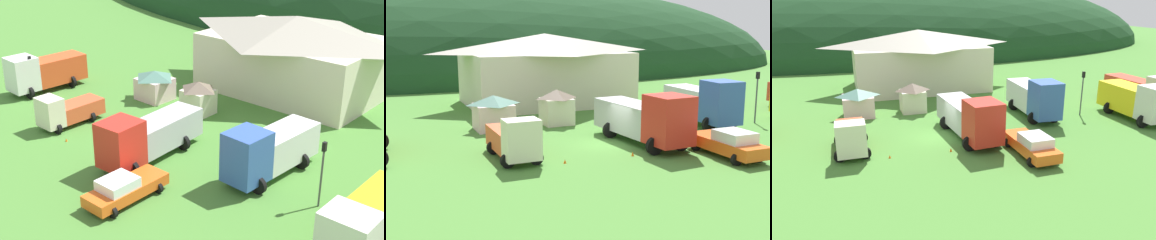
{
  "view_description": "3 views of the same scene",
  "coord_description": "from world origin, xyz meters",
  "views": [
    {
      "loc": [
        26.47,
        -23.25,
        16.74
      ],
      "look_at": [
        3.72,
        1.97,
        2.34
      ],
      "focal_mm": 50.06,
      "sensor_mm": 36.0,
      "label": 1
    },
    {
      "loc": [
        -14.13,
        -27.68,
        7.73
      ],
      "look_at": [
        -1.39,
        1.4,
        1.48
      ],
      "focal_mm": 45.43,
      "sensor_mm": 36.0,
      "label": 2
    },
    {
      "loc": [
        -6.58,
        -27.15,
        10.5
      ],
      "look_at": [
        1.93,
        -0.81,
        1.43
      ],
      "focal_mm": 35.14,
      "sensor_mm": 36.0,
      "label": 3
    }
  ],
  "objects": [
    {
      "name": "light_truck_cream",
      "position": [
        -6.56,
        -1.22,
        1.24
      ],
      "size": [
        2.45,
        5.24,
        2.66
      ],
      "rotation": [
        0.0,
        0.0,
        -1.57
      ],
      "color": "beige",
      "rests_on": "ground"
    },
    {
      "name": "forested_hill_backdrop",
      "position": [
        0.0,
        59.28,
        0.0
      ],
      "size": [
        132.54,
        60.0,
        31.48
      ],
      "primitive_type": "ellipsoid",
      "color": "#193D1E",
      "rests_on": "ground"
    },
    {
      "name": "box_truck_blue",
      "position": [
        9.74,
        2.45,
        1.86
      ],
      "size": [
        3.27,
        7.65,
        3.72
      ],
      "rotation": [
        0.0,
        0.0,
        -1.62
      ],
      "color": "#3356AD",
      "rests_on": "ground"
    },
    {
      "name": "play_shed_cream",
      "position": [
        -0.56,
        7.48,
        1.43
      ],
      "size": [
        2.45,
        2.37,
        2.77
      ],
      "color": "beige",
      "rests_on": "ground"
    },
    {
      "name": "play_shed_pink",
      "position": [
        -5.62,
        7.44,
        1.34
      ],
      "size": [
        2.95,
        2.78,
        2.6
      ],
      "color": "beige",
      "rests_on": "ground"
    },
    {
      "name": "ground_plane",
      "position": [
        0.0,
        0.0,
        0.0
      ],
      "size": [
        200.0,
        200.0,
        0.0
      ],
      "primitive_type": "plane",
      "color": "#477F33"
    },
    {
      "name": "traffic_cone_mid_row",
      "position": [
        0.16,
        -3.24,
        0.0
      ],
      "size": [
        0.36,
        0.36,
        0.53
      ],
      "primitive_type": "cone",
      "color": "orange",
      "rests_on": "ground"
    },
    {
      "name": "service_pickup_orange",
      "position": [
        5.27,
        -5.65,
        0.83
      ],
      "size": [
        2.37,
        5.31,
        1.66
      ],
      "rotation": [
        0.0,
        0.0,
        -1.56
      ],
      "color": "orange",
      "rests_on": "ground"
    },
    {
      "name": "traffic_light_east",
      "position": [
        14.06,
        1.46,
        2.52
      ],
      "size": [
        0.2,
        0.32,
        4.11
      ],
      "color": "#4C4C51",
      "rests_on": "ground"
    },
    {
      "name": "crane_truck_red",
      "position": [
        2.33,
        -1.04,
        1.76
      ],
      "size": [
        3.47,
        8.55,
        3.56
      ],
      "rotation": [
        0.0,
        0.0,
        -1.5
      ],
      "color": "red",
      "rests_on": "ground"
    },
    {
      "name": "depot_building",
      "position": [
        2.13,
        17.54,
        3.55
      ],
      "size": [
        16.3,
        11.42,
        6.89
      ],
      "color": "beige",
      "rests_on": "ground"
    },
    {
      "name": "traffic_cone_near_pickup",
      "position": [
        -4.15,
        -3.07,
        0.0
      ],
      "size": [
        0.36,
        0.36,
        0.45
      ],
      "primitive_type": "cone",
      "color": "orange",
      "rests_on": "ground"
    }
  ]
}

